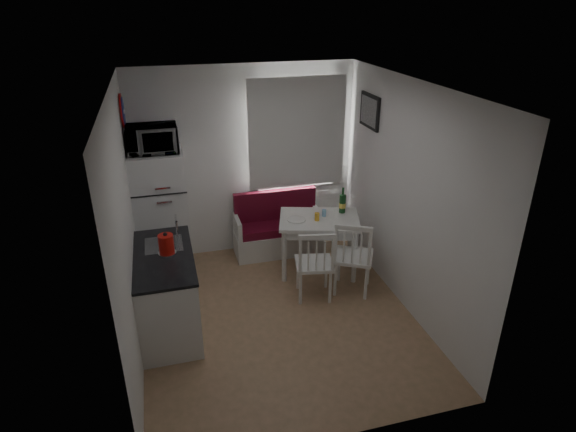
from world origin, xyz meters
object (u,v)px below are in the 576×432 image
bench (278,233)px  chair_left (317,258)px  microwave (152,139)px  fridge (161,214)px  wine_bottle (343,200)px  dining_table (319,224)px  chair_right (357,251)px  kitchen_counter (167,291)px  kettle (166,244)px

bench → chair_left: bearing=-83.7°
bench → microwave: 2.19m
fridge → wine_bottle: bearing=-10.6°
dining_table → chair_right: size_ratio=1.88×
bench → fridge: fridge is taller
kitchen_counter → microwave: 1.82m
chair_right → fridge: fridge is taller
kitchen_counter → bench: (1.58, 1.35, -0.16)m
chair_left → microwave: (-1.70, 1.15, 1.25)m
kitchen_counter → bench: 2.09m
bench → kitchen_counter: bearing=-139.4°
kitchen_counter → chair_left: bearing=1.6°
chair_left → fridge: fridge is taller
chair_right → wine_bottle: 0.84m
fridge → kettle: fridge is taller
bench → chair_left: (0.14, -1.31, 0.28)m
bench → kettle: (-1.53, -1.36, 0.73)m
kettle → kitchen_counter: bearing=171.3°
chair_right → wine_bottle: wine_bottle is taller
kettle → wine_bottle: kettle is taller
chair_left → fridge: bearing=156.0°
wine_bottle → kitchen_counter: bearing=-160.7°
chair_right → bench: bearing=144.5°
chair_right → kettle: bearing=-150.3°
kitchen_counter → microwave: bearing=89.1°
kitchen_counter → fridge: size_ratio=0.80×
dining_table → wine_bottle: bearing=32.6°
kitchen_counter → fridge: fridge is taller
bench → chair_right: 1.49m
wine_bottle → kettle: bearing=-160.1°
kitchen_counter → microwave: size_ratio=2.25×
kitchen_counter → dining_table: kitchen_counter is taller
kettle → wine_bottle: bearing=19.9°
dining_table → fridge: size_ratio=0.71×
chair_left → bench: bearing=107.4°
microwave → kettle: microwave is taller
dining_table → fridge: 2.03m
fridge → bench: bearing=4.0°
bench → dining_table: 0.84m
dining_table → kitchen_counter: bearing=-143.5°
bench → microwave: microwave is taller
fridge → chair_right: bearing=-28.6°
dining_table → wine_bottle: size_ratio=3.39×
fridge → microwave: bearing=-90.0°
fridge → kitchen_counter: bearing=-90.9°
bench → fridge: (-1.56, -0.11, 0.54)m
bench → dining_table: (0.39, -0.64, 0.38)m
kettle → wine_bottle: size_ratio=0.73×
kitchen_counter → dining_table: 2.11m
microwave → wine_bottle: bearing=-9.4°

